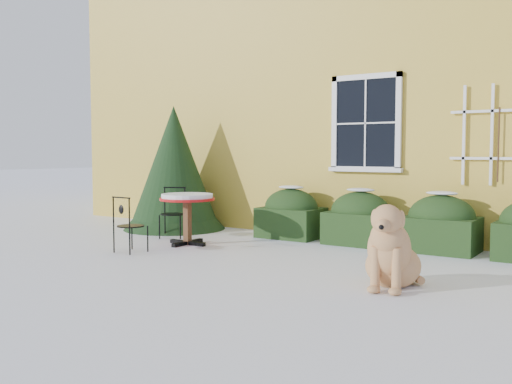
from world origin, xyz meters
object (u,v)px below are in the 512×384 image
Objects in this scene: dog at (391,253)px; patio_chair_far at (173,212)px; bistro_table at (187,202)px; evergreen_shrub at (174,180)px; patio_chair_near at (129,224)px.

patio_chair_far is at bearing 152.78° from dog.
evergreen_shrub is at bearing 137.92° from bistro_table.
bistro_table is 0.81× the size of dog.
patio_chair_near is 1.59m from patio_chair_far.
evergreen_shrub is 1.22m from patio_chair_far.
bistro_table is at bearing -60.57° from patio_chair_far.
dog is at bearing -24.15° from evergreen_shrub.
bistro_table is 1.10m from patio_chair_near.
evergreen_shrub reaches higher than patio_chair_near.
patio_chair_near is 4.04m from dog.
evergreen_shrub is at bearing -60.32° from patio_chair_near.
patio_chair_far is (-0.50, 1.52, 0.02)m from patio_chair_near.
evergreen_shrub reaches higher than dog.
dog is (3.80, -1.04, -0.30)m from bistro_table.
evergreen_shrub reaches higher than bistro_table.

